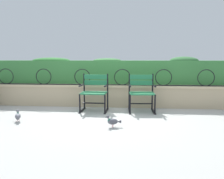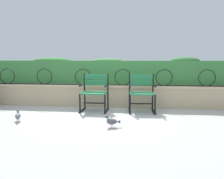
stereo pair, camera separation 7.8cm
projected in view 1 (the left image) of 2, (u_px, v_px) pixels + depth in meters
The scene contains 8 objects.
ground_plane at pixel (111, 115), 5.08m from camera, with size 60.00×60.00×0.00m, color #ADADA8.
stone_wall at pixel (115, 95), 5.96m from camera, with size 7.28×0.41×0.56m.
iron_arch_fence at pixel (104, 78), 5.84m from camera, with size 6.75×0.02×0.42m.
hedge_row at pixel (116, 71), 6.34m from camera, with size 7.14×0.59×0.73m.
park_chair_left at pixel (94, 91), 5.42m from camera, with size 0.64×0.54×0.88m.
park_chair_right at pixel (141, 92), 5.36m from camera, with size 0.63×0.55×0.88m.
pigeon_near_chairs at pixel (113, 121), 4.15m from camera, with size 0.29×0.14×0.22m.
pigeon_far_side at pixel (18, 116), 4.52m from camera, with size 0.18×0.28×0.22m.
Camera 1 is at (0.44, -4.93, 1.25)m, focal length 36.61 mm.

